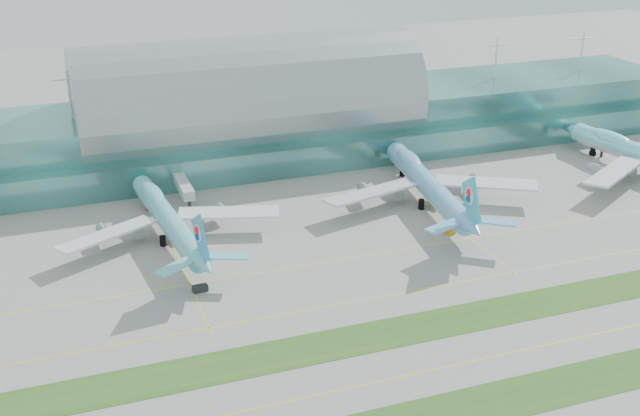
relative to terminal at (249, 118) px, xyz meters
name	(u,v)px	position (x,y,z in m)	size (l,w,h in m)	color
ground	(404,336)	(-0.01, -128.79, -14.23)	(700.00, 700.00, 0.00)	gray
terminal	(249,118)	(0.00, 0.00, 0.00)	(340.00, 69.10, 36.00)	#3D7A75
grass_strip_near	(466,409)	(-0.01, -156.79, -14.19)	(420.00, 12.00, 0.08)	#2D591E
grass_strip_far	(400,331)	(-0.01, -126.79, -14.19)	(420.00, 12.00, 0.08)	#2D591E
taxiline_b	(433,370)	(-0.01, -142.79, -14.22)	(420.00, 0.35, 0.01)	yellow
taxiline_c	(372,298)	(-0.01, -110.79, -14.22)	(420.00, 0.35, 0.01)	yellow
taxiline_d	(339,260)	(-0.01, -88.79, -14.22)	(420.00, 0.35, 0.01)	yellow
airliner_b	(168,218)	(-40.16, -59.59, -8.10)	(63.29, 72.17, 19.85)	#5FC3D1
airliner_c	(427,183)	(39.76, -60.93, -7.60)	(68.17, 77.95, 21.47)	#68B0E6
gse_c	(200,288)	(-38.44, -93.14, -13.44)	(3.75, 2.02, 1.58)	black
gse_d	(196,251)	(-35.05, -71.92, -13.42)	(3.94, 1.93, 1.62)	black
gse_e	(451,231)	(35.82, -84.17, -13.50)	(3.13, 1.78, 1.45)	#C5820B
gse_f	(469,219)	(45.07, -78.48, -13.46)	(3.22, 1.90, 1.53)	black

